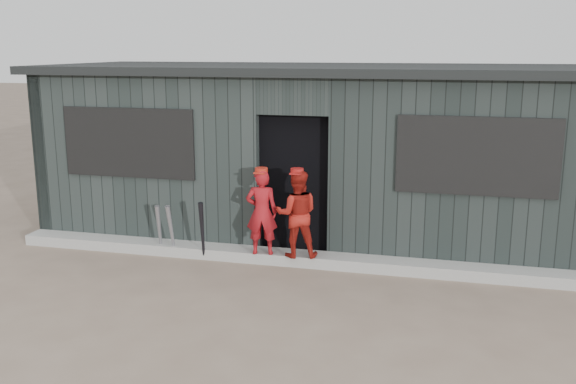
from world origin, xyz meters
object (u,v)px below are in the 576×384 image
(player_grey_back, at_px, (307,211))
(dugout, at_px, (314,151))
(player_red_right, at_px, (297,214))
(bat_left, at_px, (159,230))
(bat_mid, at_px, (171,231))
(player_red_left, at_px, (262,212))
(bat_right, at_px, (202,232))

(player_grey_back, relative_size, dugout, 0.14)
(player_red_right, xyz_separation_m, player_grey_back, (-0.02, 0.70, -0.15))
(player_grey_back, bearing_deg, player_red_right, 100.54)
(dugout, bearing_deg, bat_left, -136.10)
(bat_mid, bearing_deg, player_red_right, 0.85)
(player_red_right, relative_size, dugout, 0.14)
(player_red_right, bearing_deg, player_red_left, -11.44)
(player_grey_back, xyz_separation_m, dugout, (-0.13, 1.11, 0.70))
(bat_mid, xyz_separation_m, player_red_right, (1.80, 0.03, 0.35))
(player_grey_back, bearing_deg, bat_right, 41.34)
(bat_left, height_order, bat_mid, bat_mid)
(player_grey_back, bearing_deg, player_red_left, 66.03)
(player_red_left, distance_m, dugout, 1.94)
(bat_right, bearing_deg, bat_left, 169.05)
(bat_right, distance_m, player_red_right, 1.34)
(bat_left, xyz_separation_m, player_grey_back, (1.99, 0.67, 0.22))
(bat_mid, bearing_deg, player_red_left, 0.60)
(dugout, bearing_deg, bat_mid, -131.93)
(bat_mid, xyz_separation_m, bat_right, (0.50, -0.08, 0.05))
(bat_right, relative_size, player_grey_back, 0.73)
(bat_mid, distance_m, dugout, 2.63)
(bat_left, bearing_deg, dugout, 43.90)
(bat_right, relative_size, player_red_left, 0.75)
(player_red_left, relative_size, player_red_right, 0.99)
(bat_left, distance_m, bat_right, 0.72)
(bat_left, distance_m, player_red_right, 2.04)
(bat_right, xyz_separation_m, player_red_left, (0.82, 0.10, 0.30))
(bat_right, bearing_deg, dugout, 59.05)
(player_red_left, distance_m, player_grey_back, 0.86)
(bat_right, distance_m, player_red_left, 0.88)
(bat_mid, distance_m, player_grey_back, 1.93)
(bat_right, bearing_deg, bat_mid, 170.36)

